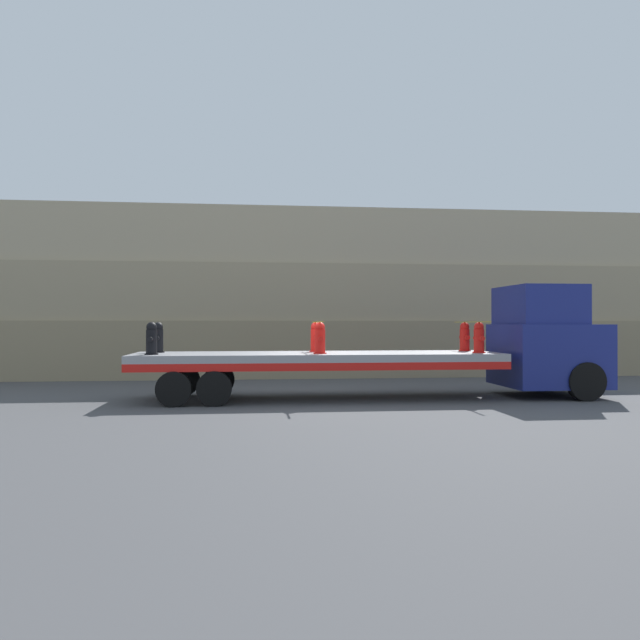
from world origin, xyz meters
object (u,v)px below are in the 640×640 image
Objects in this scene: fire_hydrant_red_far_1 at (316,337)px; fire_hydrant_red_near_2 at (479,338)px; truck_cab at (549,342)px; fire_hydrant_black_far_0 at (158,338)px; fire_hydrant_red_near_1 at (320,338)px; fire_hydrant_red_far_2 at (465,337)px; flatbed_trailer at (301,361)px; fire_hydrant_black_near_0 at (152,339)px.

fire_hydrant_red_near_2 is at bearing -14.70° from fire_hydrant_red_far_1.
truck_cab is at bearing 14.08° from fire_hydrant_red_near_2.
fire_hydrant_red_near_1 is at bearing -14.70° from fire_hydrant_black_far_0.
fire_hydrant_black_far_0 and fire_hydrant_red_far_2 have the same top height.
fire_hydrant_black_far_0 is 1.00× the size of fire_hydrant_red_far_1.
fire_hydrant_red_far_1 is (0.47, 0.57, 0.62)m from flatbed_trailer.
fire_hydrant_red_far_1 is at bearing 14.70° from fire_hydrant_black_near_0.
truck_cab is 6.65m from fire_hydrant_red_far_1.
fire_hydrant_red_far_1 is (0.00, 1.14, 0.00)m from fire_hydrant_red_near_1.
fire_hydrant_red_near_1 is at bearing -50.50° from flatbed_trailer.
fire_hydrant_black_near_0 is 1.14m from fire_hydrant_black_far_0.
flatbed_trailer is at bearing 129.50° from fire_hydrant_red_near_1.
truck_cab reaches higher than fire_hydrant_red_near_2.
fire_hydrant_black_near_0 and fire_hydrant_red_near_2 have the same top height.
fire_hydrant_black_near_0 is 1.00× the size of fire_hydrant_black_far_0.
fire_hydrant_red_far_2 is at bearing 0.00° from fire_hydrant_red_far_1.
fire_hydrant_red_near_1 is (4.35, -1.14, 0.00)m from fire_hydrant_black_far_0.
flatbed_trailer is at bearing -129.50° from fire_hydrant_red_far_1.
fire_hydrant_red_near_2 is at bearing 0.00° from fire_hydrant_black_near_0.
fire_hydrant_black_far_0 is (-3.88, 0.57, 0.62)m from flatbed_trailer.
truck_cab is 6.65m from fire_hydrant_red_near_1.
fire_hydrant_red_near_2 is (8.70, -1.14, 0.00)m from fire_hydrant_black_far_0.
flatbed_trailer is at bearing 173.25° from fire_hydrant_red_near_2.
fire_hydrant_red_near_2 is (4.35, 0.00, 0.00)m from fire_hydrant_red_near_1.
truck_cab is 7.11m from flatbed_trailer.
truck_cab is 3.74× the size of fire_hydrant_red_near_1.
flatbed_trailer is 3.97m from fire_hydrant_black_near_0.
fire_hydrant_black_far_0 is 4.35m from fire_hydrant_red_far_1.
fire_hydrant_red_near_1 is at bearing -175.08° from truck_cab.
fire_hydrant_black_far_0 is at bearing 180.00° from fire_hydrant_red_far_1.
fire_hydrant_red_near_2 is 1.00× the size of fire_hydrant_red_far_2.
fire_hydrant_black_far_0 and fire_hydrant_red_near_1 have the same top height.
fire_hydrant_black_far_0 is at bearing 172.53° from fire_hydrant_red_near_2.
fire_hydrant_red_far_1 is (4.35, 0.00, 0.00)m from fire_hydrant_black_far_0.
truck_cab is 3.74× the size of fire_hydrant_black_near_0.
fire_hydrant_red_far_2 is (8.70, 1.14, 0.00)m from fire_hydrant_black_near_0.
fire_hydrant_red_far_2 is at bearing 90.00° from fire_hydrant_red_near_2.
fire_hydrant_black_far_0 is 1.00× the size of fire_hydrant_red_far_2.
fire_hydrant_red_near_2 is (-2.27, -0.57, 0.14)m from truck_cab.
truck_cab is at bearing -14.08° from fire_hydrant_red_far_2.
truck_cab reaches higher than fire_hydrant_black_far_0.
fire_hydrant_black_far_0 is 1.00× the size of fire_hydrant_red_near_2.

